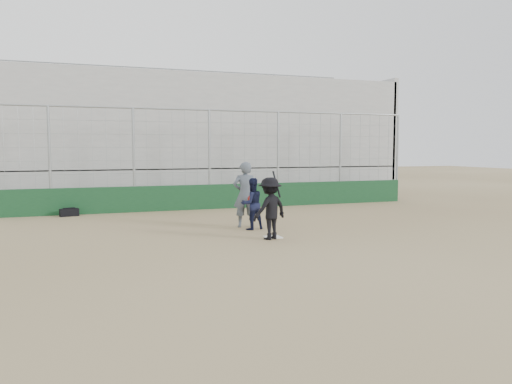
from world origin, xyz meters
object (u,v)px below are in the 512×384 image
object	(u,v)px
umpire	(245,198)
equipment_bag	(69,212)
catcher_crouched	(252,212)
batter_at_plate	(270,208)

from	to	relation	value
umpire	equipment_bag	world-z (taller)	umpire
umpire	equipment_bag	size ratio (longest dim) A/B	2.65
umpire	equipment_bag	xyz separation A→B (m)	(-5.23, 4.54, -0.78)
catcher_crouched	equipment_bag	distance (m)	7.34
catcher_crouched	umpire	size ratio (longest dim) A/B	0.58
batter_at_plate	equipment_bag	xyz separation A→B (m)	(-5.21, 6.75, -0.70)
catcher_crouched	equipment_bag	bearing A→B (deg)	136.01
catcher_crouched	umpire	bearing A→B (deg)	94.35
umpire	catcher_crouched	bearing A→B (deg)	108.94
catcher_crouched	equipment_bag	size ratio (longest dim) A/B	1.54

